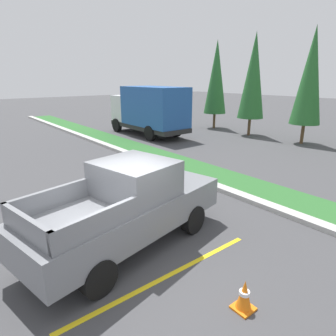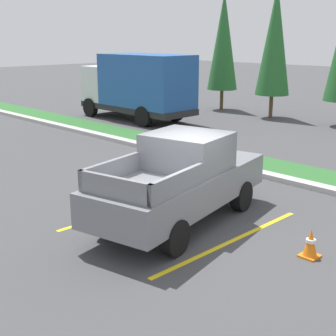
{
  "view_description": "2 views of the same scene",
  "coord_description": "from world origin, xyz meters",
  "px_view_note": "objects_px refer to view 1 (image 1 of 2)",
  "views": [
    {
      "loc": [
        4.96,
        -2.83,
        3.99
      ],
      "look_at": [
        -1.62,
        2.4,
        1.38
      ],
      "focal_mm": 31.25,
      "sensor_mm": 36.0,
      "label": 1
    },
    {
      "loc": [
        6.7,
        -7.24,
        4.26
      ],
      "look_at": [
        -1.56,
        0.86,
        1.06
      ],
      "focal_mm": 51.04,
      "sensor_mm": 36.0,
      "label": 2
    }
  ],
  "objects_px": {
    "pickup_truck_main": "(128,206)",
    "cypress_tree_left_inner": "(253,76)",
    "cargo_truck_distant": "(149,109)",
    "traffic_cone": "(244,295)",
    "cypress_tree_center": "(310,76)",
    "cypress_tree_leftmost": "(216,77)"
  },
  "relations": [
    {
      "from": "cargo_truck_distant",
      "to": "cypress_tree_center",
      "type": "distance_m",
      "value": 10.39
    },
    {
      "from": "cypress_tree_center",
      "to": "cypress_tree_left_inner",
      "type": "bearing_deg",
      "value": -175.12
    },
    {
      "from": "cargo_truck_distant",
      "to": "cypress_tree_left_inner",
      "type": "xyz_separation_m",
      "value": [
        4.47,
        5.6,
        2.23
      ]
    },
    {
      "from": "pickup_truck_main",
      "to": "cargo_truck_distant",
      "type": "bearing_deg",
      "value": 143.04
    },
    {
      "from": "cargo_truck_distant",
      "to": "cypress_tree_left_inner",
      "type": "relative_size",
      "value": 0.98
    },
    {
      "from": "cargo_truck_distant",
      "to": "traffic_cone",
      "type": "relative_size",
      "value": 11.33
    },
    {
      "from": "cargo_truck_distant",
      "to": "cypress_tree_left_inner",
      "type": "distance_m",
      "value": 7.5
    },
    {
      "from": "cargo_truck_distant",
      "to": "traffic_cone",
      "type": "bearing_deg",
      "value": -29.28
    },
    {
      "from": "cargo_truck_distant",
      "to": "cypress_tree_leftmost",
      "type": "bearing_deg",
      "value": 82.93
    },
    {
      "from": "pickup_truck_main",
      "to": "cypress_tree_leftmost",
      "type": "relative_size",
      "value": 0.81
    },
    {
      "from": "pickup_truck_main",
      "to": "traffic_cone",
      "type": "distance_m",
      "value": 3.24
    },
    {
      "from": "traffic_cone",
      "to": "cypress_tree_leftmost",
      "type": "bearing_deg",
      "value": 134.47
    },
    {
      "from": "cargo_truck_distant",
      "to": "cypress_tree_leftmost",
      "type": "height_order",
      "value": "cypress_tree_leftmost"
    },
    {
      "from": "cypress_tree_leftmost",
      "to": "traffic_cone",
      "type": "xyz_separation_m",
      "value": [
        13.93,
        -14.19,
        -3.7
      ]
    },
    {
      "from": "cypress_tree_leftmost",
      "to": "cypress_tree_center",
      "type": "distance_m",
      "value": 7.52
    },
    {
      "from": "cypress_tree_left_inner",
      "to": "traffic_cone",
      "type": "relative_size",
      "value": 11.54
    },
    {
      "from": "pickup_truck_main",
      "to": "cypress_tree_left_inner",
      "type": "relative_size",
      "value": 0.79
    },
    {
      "from": "cargo_truck_distant",
      "to": "traffic_cone",
      "type": "height_order",
      "value": "cargo_truck_distant"
    },
    {
      "from": "cypress_tree_center",
      "to": "cypress_tree_leftmost",
      "type": "bearing_deg",
      "value": 179.64
    },
    {
      "from": "cargo_truck_distant",
      "to": "cypress_tree_leftmost",
      "type": "relative_size",
      "value": 1.0
    },
    {
      "from": "cypress_tree_left_inner",
      "to": "cypress_tree_center",
      "type": "bearing_deg",
      "value": 4.88
    },
    {
      "from": "cargo_truck_distant",
      "to": "cypress_tree_left_inner",
      "type": "height_order",
      "value": "cypress_tree_left_inner"
    }
  ]
}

